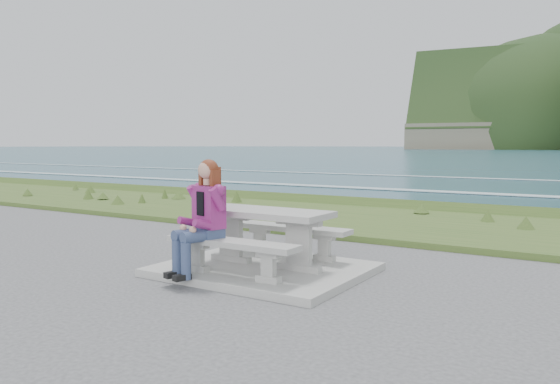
% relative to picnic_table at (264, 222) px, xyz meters
% --- Properties ---
extents(concrete_slab, '(2.60, 2.10, 0.10)m').
position_rel_picnic_table_xyz_m(concrete_slab, '(-0.00, 0.00, -0.63)').
color(concrete_slab, '#9F9E9A').
rests_on(concrete_slab, ground).
extents(picnic_table, '(1.80, 0.75, 0.75)m').
position_rel_picnic_table_xyz_m(picnic_table, '(0.00, 0.00, 0.00)').
color(picnic_table, '#9F9E9A').
rests_on(picnic_table, concrete_slab).
extents(bench_landward, '(1.80, 0.35, 0.45)m').
position_rel_picnic_table_xyz_m(bench_landward, '(0.00, -0.70, -0.23)').
color(bench_landward, '#9F9E9A').
rests_on(bench_landward, concrete_slab).
extents(bench_seaward, '(1.80, 0.35, 0.45)m').
position_rel_picnic_table_xyz_m(bench_seaward, '(0.00, 0.70, -0.23)').
color(bench_seaward, '#9F9E9A').
rests_on(bench_seaward, concrete_slab).
extents(grass_verge, '(160.00, 4.50, 0.22)m').
position_rel_picnic_table_xyz_m(grass_verge, '(-0.00, 5.00, -0.68)').
color(grass_verge, '#345520').
rests_on(grass_verge, ground).
extents(shore_drop, '(160.00, 0.80, 2.20)m').
position_rel_picnic_table_xyz_m(shore_drop, '(-0.00, 7.90, -0.68)').
color(shore_drop, '#6A5E4F').
rests_on(shore_drop, ground).
extents(ocean, '(1600.00, 1600.00, 0.09)m').
position_rel_picnic_table_xyz_m(ocean, '(-0.00, 25.09, -2.42)').
color(ocean, '#214D5F').
rests_on(ocean, ground).
extents(seated_woman, '(0.56, 0.78, 1.42)m').
position_rel_picnic_table_xyz_m(seated_woman, '(-0.40, -0.83, -0.06)').
color(seated_woman, navy).
rests_on(seated_woman, concrete_slab).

